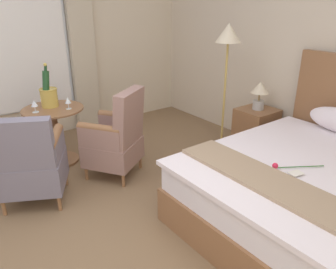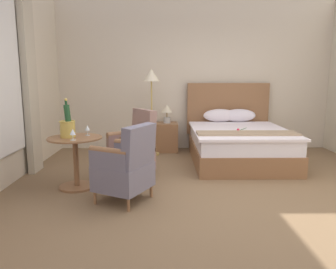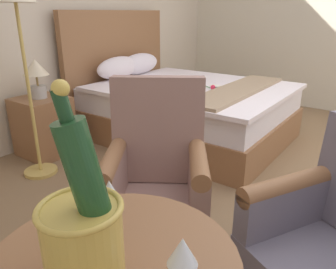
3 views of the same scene
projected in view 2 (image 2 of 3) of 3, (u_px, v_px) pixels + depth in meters
ground_plane at (213, 195)px, 4.17m from camera, size 7.08×7.08×0.00m
wall_headboard_side at (194, 75)px, 6.71m from camera, size 5.63×0.12×3.01m
bed at (237, 142)px, 5.80m from camera, size 1.65×2.13×1.35m
nightstand at (167, 137)px, 6.57m from camera, size 0.46×0.46×0.57m
bedside_lamp at (167, 111)px, 6.48m from camera, size 0.23×0.23×0.36m
floor_lamp_brass at (151, 85)px, 6.07m from camera, size 0.31×0.31×1.62m
side_table_round at (76, 159)px, 4.36m from camera, size 0.71×0.71×0.69m
champagne_bucket at (68, 126)px, 4.29m from camera, size 0.21×0.21×0.51m
wine_glass_near_bucket at (73, 132)px, 4.09m from camera, size 0.08×0.08×0.15m
wine_glass_near_edge at (87, 128)px, 4.44m from camera, size 0.07×0.07×0.14m
armchair_by_window at (134, 148)px, 4.78m from camera, size 0.76×0.75×1.01m
armchair_facing_bed at (126, 166)px, 3.88m from camera, size 0.78×0.77×0.94m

